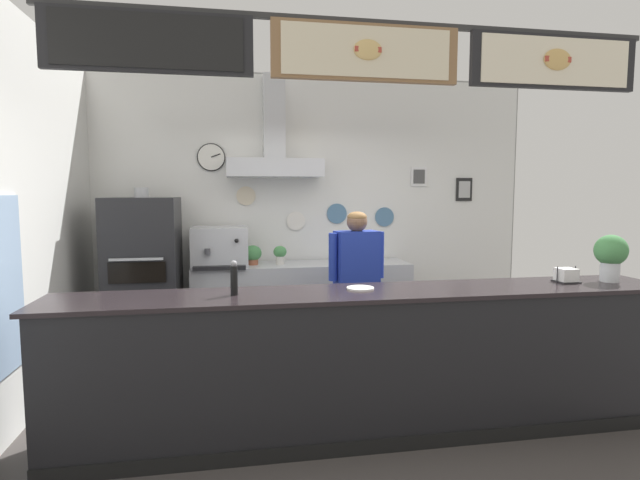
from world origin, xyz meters
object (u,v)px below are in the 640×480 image
(espresso_machine, at_px, (220,247))
(potted_thyme, at_px, (280,254))
(pizza_oven, at_px, (144,280))
(shop_worker, at_px, (357,288))
(pepper_grinder, at_px, (234,278))
(potted_rosemary, at_px, (253,254))
(basil_vase, at_px, (611,255))
(napkin_holder, at_px, (566,276))
(condiment_plate, at_px, (360,288))

(espresso_machine, distance_m, potted_thyme, 0.66)
(pizza_oven, height_order, shop_worker, pizza_oven)
(potted_thyme, distance_m, pepper_grinder, 2.14)
(pepper_grinder, bearing_deg, pizza_oven, 115.84)
(pizza_oven, distance_m, potted_rosemary, 1.16)
(basil_vase, distance_m, pepper_grinder, 2.88)
(napkin_holder, bearing_deg, pizza_oven, 152.03)
(pizza_oven, relative_size, potted_thyme, 8.57)
(shop_worker, xyz_separation_m, espresso_machine, (-1.28, 0.97, 0.31))
(condiment_plate, bearing_deg, shop_worker, 77.18)
(espresso_machine, height_order, basil_vase, basil_vase)
(potted_rosemary, relative_size, napkin_holder, 1.32)
(potted_thyme, xyz_separation_m, basil_vase, (2.38, -2.07, 0.19))
(potted_thyme, bearing_deg, condiment_plate, -79.07)
(espresso_machine, xyz_separation_m, napkin_holder, (2.69, -2.03, -0.05))
(condiment_plate, bearing_deg, potted_rosemary, 108.50)
(potted_thyme, relative_size, napkin_holder, 1.28)
(potted_rosemary, distance_m, napkin_holder, 3.12)
(pizza_oven, height_order, condiment_plate, pizza_oven)
(pepper_grinder, bearing_deg, napkin_holder, 1.06)
(condiment_plate, bearing_deg, basil_vase, -1.41)
(potted_thyme, height_order, pepper_grinder, pepper_grinder)
(basil_vase, relative_size, condiment_plate, 1.85)
(potted_rosemary, distance_m, pepper_grinder, 2.13)
(condiment_plate, bearing_deg, napkin_holder, -0.29)
(espresso_machine, height_order, pepper_grinder, espresso_machine)
(pepper_grinder, bearing_deg, espresso_machine, 94.12)
(napkin_holder, bearing_deg, basil_vase, -6.65)
(potted_rosemary, xyz_separation_m, pepper_grinder, (-0.20, -2.12, 0.10))
(espresso_machine, xyz_separation_m, potted_rosemary, (0.35, 0.04, -0.09))
(shop_worker, relative_size, espresso_machine, 2.61)
(espresso_machine, distance_m, potted_rosemary, 0.37)
(potted_rosemary, bearing_deg, pizza_oven, -167.73)
(potted_thyme, xyz_separation_m, potted_rosemary, (-0.30, 0.04, -0.00))
(shop_worker, height_order, espresso_machine, shop_worker)
(potted_thyme, bearing_deg, pizza_oven, -171.90)
(shop_worker, height_order, napkin_holder, shop_worker)
(pepper_grinder, height_order, condiment_plate, pepper_grinder)
(napkin_holder, bearing_deg, pepper_grinder, -178.94)
(potted_thyme, xyz_separation_m, napkin_holder, (2.03, -2.03, 0.03))
(pizza_oven, distance_m, napkin_holder, 3.91)
(pizza_oven, distance_m, potted_thyme, 1.44)
(espresso_machine, relative_size, pepper_grinder, 2.53)
(potted_thyme, bearing_deg, potted_rosemary, 172.23)
(napkin_holder, height_order, condiment_plate, napkin_holder)
(espresso_machine, bearing_deg, condiment_plate, -62.73)
(shop_worker, xyz_separation_m, basil_vase, (1.75, -1.11, 0.41))
(potted_thyme, relative_size, pepper_grinder, 0.88)
(shop_worker, distance_m, espresso_machine, 1.64)
(napkin_holder, distance_m, condiment_plate, 1.64)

